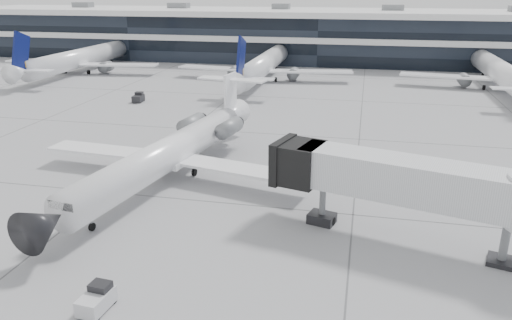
# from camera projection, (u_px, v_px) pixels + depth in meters

# --- Properties ---
(ground) EXTENTS (220.00, 220.00, 0.00)m
(ground) POSITION_uv_depth(u_px,v_px,m) (225.00, 203.00, 39.62)
(ground) COLOR gray
(ground) RESTS_ON ground
(terminal) EXTENTS (170.00, 22.00, 10.00)m
(terminal) POSITION_uv_depth(u_px,v_px,m) (322.00, 38.00, 113.55)
(terminal) COLOR black
(terminal) RESTS_ON ground
(bg_jet_left) EXTENTS (32.00, 40.00, 9.60)m
(bg_jet_left) POSITION_uv_depth(u_px,v_px,m) (83.00, 72.00, 99.41)
(bg_jet_left) COLOR white
(bg_jet_left) RESTS_ON ground
(bg_jet_center) EXTENTS (32.00, 40.00, 9.60)m
(bg_jet_center) POSITION_uv_depth(u_px,v_px,m) (264.00, 79.00, 91.93)
(bg_jet_center) COLOR white
(bg_jet_center) RESTS_ON ground
(bg_jet_right) EXTENTS (32.00, 40.00, 9.60)m
(bg_jet_right) POSITION_uv_depth(u_px,v_px,m) (497.00, 88.00, 83.84)
(bg_jet_right) COLOR white
(bg_jet_right) RESTS_ON ground
(regional_jet) EXTENTS (25.53, 31.84, 7.37)m
(regional_jet) POSITION_uv_depth(u_px,v_px,m) (171.00, 151.00, 43.98)
(regional_jet) COLOR white
(regional_jet) RESTS_ON ground
(jet_bridge) EXTENTS (18.42, 8.19, 5.99)m
(jet_bridge) POSITION_uv_depth(u_px,v_px,m) (424.00, 184.00, 31.86)
(jet_bridge) COLOR silver
(jet_bridge) RESTS_ON ground
(baggage_tug) EXTENTS (1.44, 2.22, 1.35)m
(baggage_tug) POSITION_uv_depth(u_px,v_px,m) (97.00, 299.00, 26.45)
(baggage_tug) COLOR silver
(baggage_tug) RESTS_ON ground
(traffic_cone) EXTENTS (0.39, 0.39, 0.50)m
(traffic_cone) POSITION_uv_depth(u_px,v_px,m) (146.00, 159.00, 48.91)
(traffic_cone) COLOR #FF400D
(traffic_cone) RESTS_ON ground
(far_tug) EXTENTS (1.50, 2.32, 1.40)m
(far_tug) POSITION_uv_depth(u_px,v_px,m) (138.00, 98.00, 73.86)
(far_tug) COLOR black
(far_tug) RESTS_ON ground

